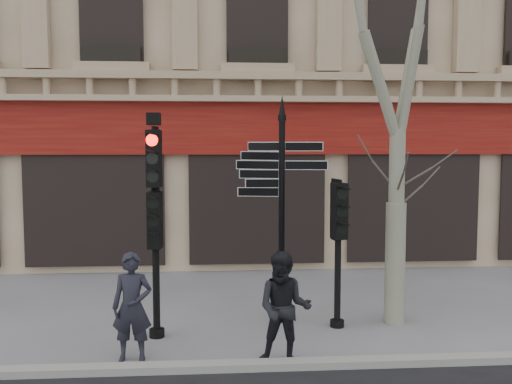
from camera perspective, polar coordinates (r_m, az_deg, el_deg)
ground at (r=9.86m, az=2.33°, el=-14.18°), size 80.00×80.00×0.00m
kerb at (r=8.54m, az=3.45°, el=-16.85°), size 80.00×0.25×0.12m
fingerpost at (r=10.18m, az=2.60°, el=2.17°), size 2.18×2.18×4.08m
traffic_signal_main at (r=9.45m, az=-10.08°, el=-0.51°), size 0.43×0.33×3.71m
traffic_signal_secondary at (r=10.00m, az=8.23°, el=-3.48°), size 0.47×0.36×2.54m
pedestrian_a at (r=8.78m, az=-12.28°, el=-11.15°), size 0.61×0.41×1.62m
pedestrian_b at (r=8.43m, az=2.85°, el=-11.57°), size 0.93×0.80×1.66m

